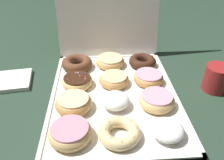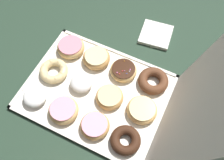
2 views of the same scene
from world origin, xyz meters
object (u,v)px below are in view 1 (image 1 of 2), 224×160
at_px(pink_frosted_donut_5, 157,100).
at_px(glazed_ring_donut_10, 111,61).
at_px(glazed_ring_donut_7, 114,79).
at_px(napkin_stack, 12,81).
at_px(sprinkle_donut_6, 77,81).
at_px(pink_frosted_donut_0, 70,133).
at_px(powdered_filled_donut_4, 114,101).
at_px(chocolate_cake_ring_donut_11, 142,61).
at_px(glazed_ring_donut_3, 74,103).
at_px(powdered_filled_donut_2, 167,130).
at_px(pink_frosted_donut_8, 148,78).
at_px(coffee_mug, 218,78).
at_px(cruller_donut_1, 120,132).
at_px(donut_box, 114,95).
at_px(chocolate_cake_ring_donut_9, 77,63).

relative_size(pink_frosted_donut_5, glazed_ring_donut_10, 0.98).
bearing_deg(glazed_ring_donut_7, napkin_stack, 172.83).
bearing_deg(glazed_ring_donut_7, sprinkle_donut_6, -179.23).
distance_m(pink_frosted_donut_0, powdered_filled_donut_4, 0.18).
distance_m(powdered_filled_donut_4, pink_frosted_donut_5, 0.13).
xyz_separation_m(pink_frosted_donut_0, glazed_ring_donut_7, (0.13, 0.25, -0.00)).
relative_size(pink_frosted_donut_5, chocolate_cake_ring_donut_11, 1.03).
bearing_deg(napkin_stack, glazed_ring_donut_3, -35.86).
bearing_deg(glazed_ring_donut_7, powdered_filled_donut_2, -64.30).
xyz_separation_m(pink_frosted_donut_5, pink_frosted_donut_8, (0.00, 0.13, -0.00)).
bearing_deg(powdered_filled_donut_4, powdered_filled_donut_2, -44.42).
xyz_separation_m(glazed_ring_donut_7, coffee_mug, (0.36, -0.04, 0.02)).
bearing_deg(powdered_filled_donut_2, pink_frosted_donut_5, 89.81).
bearing_deg(powdered_filled_donut_2, napkin_stack, 148.63).
bearing_deg(glazed_ring_donut_3, pink_frosted_donut_8, 26.48).
height_order(pink_frosted_donut_8, chocolate_cake_ring_donut_11, same).
height_order(pink_frosted_donut_0, cruller_donut_1, pink_frosted_donut_0).
bearing_deg(pink_frosted_donut_8, pink_frosted_donut_0, -135.84).
xyz_separation_m(pink_frosted_donut_0, pink_frosted_donut_8, (0.26, 0.25, -0.00)).
height_order(pink_frosted_donut_5, sprinkle_donut_6, pink_frosted_donut_5).
bearing_deg(napkin_stack, donut_box, -16.59).
distance_m(cruller_donut_1, chocolate_cake_ring_donut_9, 0.40).
distance_m(pink_frosted_donut_5, glazed_ring_donut_7, 0.18).
distance_m(pink_frosted_donut_0, chocolate_cake_ring_donut_9, 0.37).
bearing_deg(donut_box, cruller_donut_1, -89.62).
height_order(cruller_donut_1, pink_frosted_donut_8, pink_frosted_donut_8).
height_order(glazed_ring_donut_3, pink_frosted_donut_5, glazed_ring_donut_3).
distance_m(cruller_donut_1, napkin_stack, 0.48).
relative_size(donut_box, coffee_mug, 5.10).
distance_m(glazed_ring_donut_10, chocolate_cake_ring_donut_11, 0.13).
distance_m(glazed_ring_donut_3, sprinkle_donut_6, 0.13).
bearing_deg(coffee_mug, glazed_ring_donut_7, 172.86).
bearing_deg(powdered_filled_donut_2, chocolate_cake_ring_donut_9, 124.46).
distance_m(donut_box, sprinkle_donut_6, 0.14).
relative_size(glazed_ring_donut_3, pink_frosted_donut_8, 1.05).
relative_size(cruller_donut_1, pink_frosted_donut_5, 1.02).
height_order(glazed_ring_donut_7, napkin_stack, glazed_ring_donut_7).
height_order(pink_frosted_donut_0, powdered_filled_donut_2, same).
xyz_separation_m(sprinkle_donut_6, glazed_ring_donut_10, (0.13, 0.13, 0.00)).
bearing_deg(powdered_filled_donut_2, pink_frosted_donut_8, 89.73).
height_order(pink_frosted_donut_0, napkin_stack, pink_frosted_donut_0).
bearing_deg(chocolate_cake_ring_donut_11, napkin_stack, -171.28).
relative_size(donut_box, chocolate_cake_ring_donut_9, 4.52).
xyz_separation_m(pink_frosted_donut_5, napkin_stack, (-0.50, 0.18, -0.02)).
xyz_separation_m(sprinkle_donut_6, pink_frosted_donut_8, (0.25, 0.00, 0.00)).
bearing_deg(powdered_filled_donut_4, chocolate_cake_ring_donut_11, 61.53).
bearing_deg(glazed_ring_donut_3, cruller_donut_1, -44.44).
bearing_deg(pink_frosted_donut_5, chocolate_cake_ring_donut_9, 135.85).
bearing_deg(pink_frosted_donut_0, powdered_filled_donut_2, -1.49).
xyz_separation_m(glazed_ring_donut_7, chocolate_cake_ring_donut_9, (-0.14, 0.12, 0.00)).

